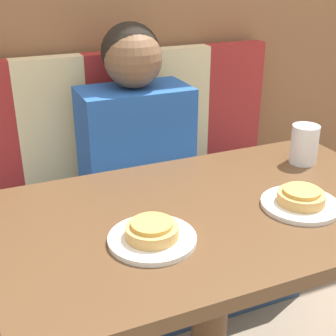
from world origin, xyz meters
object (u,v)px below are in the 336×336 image
(plate_right, at_px, (300,205))
(plate_left, at_px, (152,239))
(pizza_left, at_px, (152,230))
(pizza_right, at_px, (301,196))
(person, at_px, (135,127))
(drinking_cup, at_px, (304,144))

(plate_right, bearing_deg, plate_left, 180.00)
(plate_left, height_order, pizza_left, pizza_left)
(pizza_right, bearing_deg, pizza_left, 180.00)
(plate_left, distance_m, plate_right, 0.39)
(person, distance_m, pizza_left, 0.70)
(plate_left, height_order, plate_right, same)
(plate_left, height_order, pizza_right, pizza_right)
(person, bearing_deg, plate_right, -73.59)
(pizza_left, bearing_deg, pizza_right, 0.00)
(plate_right, xyz_separation_m, pizza_right, (0.00, 0.00, 0.02))
(plate_right, relative_size, pizza_right, 1.66)
(pizza_left, bearing_deg, plate_right, 0.00)
(plate_right, distance_m, pizza_left, 0.39)
(plate_left, xyz_separation_m, plate_right, (0.39, 0.00, 0.00))
(plate_right, relative_size, pizza_left, 1.66)
(plate_right, bearing_deg, drinking_cup, 51.18)
(person, relative_size, plate_left, 3.56)
(pizza_left, height_order, drinking_cup, drinking_cup)
(person, bearing_deg, pizza_right, -73.59)
(pizza_left, height_order, pizza_right, same)
(plate_right, bearing_deg, pizza_left, 180.00)
(person, xyz_separation_m, pizza_right, (0.20, -0.67, 0.01))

